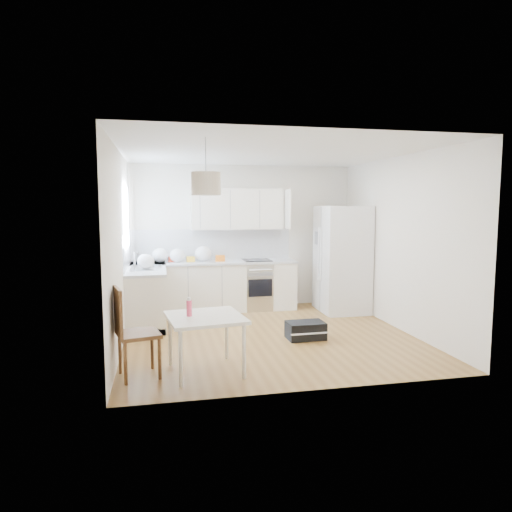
% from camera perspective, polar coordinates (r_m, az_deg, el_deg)
% --- Properties ---
extents(floor, '(4.20, 4.20, 0.00)m').
position_cam_1_polar(floor, '(6.94, 1.59, -9.87)').
color(floor, brown).
rests_on(floor, ground).
extents(ceiling, '(4.20, 4.20, 0.00)m').
position_cam_1_polar(ceiling, '(6.72, 1.66, 12.85)').
color(ceiling, white).
rests_on(ceiling, wall_back).
extents(wall_back, '(4.20, 0.00, 4.20)m').
position_cam_1_polar(wall_back, '(8.75, -1.58, 2.44)').
color(wall_back, white).
rests_on(wall_back, floor).
extents(wall_left, '(0.00, 4.20, 4.20)m').
position_cam_1_polar(wall_left, '(6.54, -16.59, 0.92)').
color(wall_left, white).
rests_on(wall_left, floor).
extents(wall_right, '(0.00, 4.20, 4.20)m').
position_cam_1_polar(wall_right, '(7.47, 17.50, 1.52)').
color(wall_right, white).
rests_on(wall_right, floor).
extents(window_glassblock, '(0.02, 1.00, 1.00)m').
position_cam_1_polar(window_glassblock, '(7.66, -15.89, 4.68)').
color(window_glassblock, '#BFE0F9').
rests_on(window_glassblock, wall_left).
extents(cabinets_back, '(3.00, 0.60, 0.88)m').
position_cam_1_polar(cabinets_back, '(8.47, -5.20, -3.90)').
color(cabinets_back, white).
rests_on(cabinets_back, floor).
extents(cabinets_left, '(0.60, 1.80, 0.88)m').
position_cam_1_polar(cabinets_left, '(7.83, -13.47, -4.88)').
color(cabinets_left, white).
rests_on(cabinets_left, floor).
extents(counter_back, '(3.02, 0.64, 0.04)m').
position_cam_1_polar(counter_back, '(8.40, -5.23, -0.81)').
color(counter_back, '#A7A9AC').
rests_on(counter_back, cabinets_back).
extents(counter_left, '(0.64, 1.82, 0.04)m').
position_cam_1_polar(counter_left, '(7.76, -13.56, -1.54)').
color(counter_left, '#A7A9AC').
rests_on(counter_left, cabinets_left).
extents(backsplash_back, '(3.00, 0.01, 0.58)m').
position_cam_1_polar(backsplash_back, '(8.66, -5.48, 1.45)').
color(backsplash_back, white).
rests_on(backsplash_back, wall_back).
extents(backsplash_left, '(0.01, 1.80, 0.58)m').
position_cam_1_polar(backsplash_left, '(7.74, -15.79, 0.69)').
color(backsplash_left, white).
rests_on(backsplash_left, wall_left).
extents(upper_cabinets, '(1.70, 0.32, 0.75)m').
position_cam_1_polar(upper_cabinets, '(8.54, -2.39, 5.88)').
color(upper_cabinets, white).
rests_on(upper_cabinets, wall_back).
extents(range_oven, '(0.50, 0.61, 0.88)m').
position_cam_1_polar(range_oven, '(8.60, 0.11, -3.73)').
color(range_oven, silver).
rests_on(range_oven, floor).
extents(sink, '(0.50, 0.80, 0.16)m').
position_cam_1_polar(sink, '(7.71, -13.57, -1.48)').
color(sink, silver).
rests_on(sink, counter_left).
extents(refrigerator, '(0.93, 0.98, 1.93)m').
position_cam_1_polar(refrigerator, '(8.50, 10.78, -0.36)').
color(refrigerator, white).
rests_on(refrigerator, floor).
extents(dining_table, '(0.95, 0.95, 0.67)m').
position_cam_1_polar(dining_table, '(5.35, -6.36, -8.17)').
color(dining_table, beige).
rests_on(dining_table, floor).
extents(dining_chair, '(0.53, 0.53, 1.04)m').
position_cam_1_polar(dining_chair, '(5.36, -14.44, -9.17)').
color(dining_chair, '#522F18').
rests_on(dining_chair, floor).
extents(drink_bottle, '(0.08, 0.08, 0.22)m').
position_cam_1_polar(drink_bottle, '(5.32, -8.36, -6.29)').
color(drink_bottle, '#F34366').
rests_on(drink_bottle, dining_table).
extents(gym_bag, '(0.55, 0.37, 0.25)m').
position_cam_1_polar(gym_bag, '(6.78, 6.21, -9.22)').
color(gym_bag, black).
rests_on(gym_bag, floor).
extents(pendant_lamp, '(0.41, 0.41, 0.26)m').
position_cam_1_polar(pendant_lamp, '(5.26, -6.27, 8.98)').
color(pendant_lamp, beige).
rests_on(pendant_lamp, ceiling).
extents(grocery_bag_a, '(0.29, 0.25, 0.26)m').
position_cam_1_polar(grocery_bag_a, '(8.36, -11.91, 0.09)').
color(grocery_bag_a, white).
rests_on(grocery_bag_a, counter_back).
extents(grocery_bag_b, '(0.27, 0.23, 0.25)m').
position_cam_1_polar(grocery_bag_b, '(8.36, -9.84, 0.07)').
color(grocery_bag_b, white).
rests_on(grocery_bag_b, counter_back).
extents(grocery_bag_c, '(0.31, 0.26, 0.28)m').
position_cam_1_polar(grocery_bag_c, '(8.45, -6.61, 0.30)').
color(grocery_bag_c, white).
rests_on(grocery_bag_c, counter_back).
extents(grocery_bag_d, '(0.20, 0.17, 0.18)m').
position_cam_1_polar(grocery_bag_d, '(7.98, -13.34, -0.52)').
color(grocery_bag_d, white).
rests_on(grocery_bag_d, counter_back).
extents(grocery_bag_e, '(0.27, 0.23, 0.25)m').
position_cam_1_polar(grocery_bag_e, '(7.54, -13.62, -0.67)').
color(grocery_bag_e, white).
rests_on(grocery_bag_e, counter_left).
extents(snack_orange, '(0.17, 0.10, 0.11)m').
position_cam_1_polar(snack_orange, '(8.40, -4.51, -0.28)').
color(snack_orange, '#CB5E12').
rests_on(snack_orange, counter_back).
extents(snack_yellow, '(0.15, 0.10, 0.10)m').
position_cam_1_polar(snack_yellow, '(8.38, -8.17, -0.39)').
color(snack_yellow, gold).
rests_on(snack_yellow, counter_back).
extents(snack_red, '(0.17, 0.13, 0.10)m').
position_cam_1_polar(snack_red, '(8.41, -10.41, -0.40)').
color(snack_red, red).
rests_on(snack_red, counter_back).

